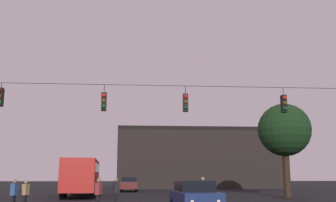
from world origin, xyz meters
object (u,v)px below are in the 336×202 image
Objects in this scene: car_far_left at (129,184)px; pedestrian_near_bus at (116,191)px; tree_left_silhouette at (284,130)px; pedestrian_trailing at (25,193)px; pedestrian_crossing_center at (14,193)px; pedestrian_crossing_right at (203,190)px; pedestrian_crossing_left at (98,193)px; car_near_right at (195,196)px; city_bus at (82,174)px.

pedestrian_near_bus is (-0.25, -21.42, 0.11)m from car_far_left.
pedestrian_trailing is at bearing -150.72° from tree_left_silhouette.
pedestrian_near_bus reaches higher than pedestrian_trailing.
pedestrian_trailing is 0.20× the size of tree_left_silhouette.
pedestrian_crossing_right reaches higher than pedestrian_crossing_center.
pedestrian_crossing_center is 21.66m from tree_left_silhouette.
pedestrian_crossing_left is 0.97× the size of pedestrian_crossing_right.
pedestrian_crossing_center is at bearing -148.54° from tree_left_silhouette.
pedestrian_near_bus is (-4.81, -0.13, -0.03)m from pedestrian_crossing_right.
car_near_right is 4.87m from pedestrian_near_bus.
pedestrian_crossing_right is at bearing 17.16° from pedestrian_crossing_left.
pedestrian_near_bus reaches higher than car_far_left.
pedestrian_crossing_center reaches higher than pedestrian_trailing.
pedestrian_crossing_center is 9.89m from pedestrian_crossing_right.
tree_left_silhouette reaches higher than city_bus.
pedestrian_near_bus is at bearing 8.13° from pedestrian_trailing.
tree_left_silhouette reaches higher than pedestrian_crossing_right.
car_far_left is (3.77, 9.23, -1.07)m from city_bus.
pedestrian_crossing_right reaches higher than pedestrian_crossing_left.
car_far_left is 21.42m from pedestrian_near_bus.
car_far_left is at bearing 102.11° from pedestrian_crossing_right.
city_bus is 14.09m from pedestrian_crossing_left.
city_bus reaches higher than pedestrian_near_bus.
pedestrian_trailing is at bearing 76.44° from pedestrian_crossing_center.
pedestrian_crossing_left is 3.96m from pedestrian_trailing.
tree_left_silhouette reaches higher than pedestrian_crossing_center.
pedestrian_trailing is at bearing 166.36° from pedestrian_crossing_left.
pedestrian_crossing_left is at bearing -78.78° from city_bus.
pedestrian_crossing_right is at bearing 4.81° from pedestrian_trailing.
car_near_right is at bearing -14.67° from pedestrian_trailing.
city_bus is 12.94m from pedestrian_trailing.
pedestrian_crossing_left is 5.86m from pedestrian_crossing_right.
pedestrian_trailing is at bearing -175.19° from pedestrian_crossing_right.
pedestrian_near_bus is at bearing -178.42° from pedestrian_crossing_right.
pedestrian_crossing_center reaches higher than car_far_left.
city_bus is 6.70× the size of pedestrian_crossing_right.
pedestrian_crossing_center is at bearing -169.12° from pedestrian_crossing_right.
car_far_left is (-3.66, 24.32, 0.00)m from car_near_right.
pedestrian_crossing_center is 1.10m from pedestrian_trailing.
pedestrian_crossing_right reaches higher than pedestrian_trailing.
car_near_right is 8.84m from pedestrian_trailing.
pedestrian_crossing_right is at bearing -77.89° from car_far_left.
pedestrian_crossing_right is at bearing 73.38° from car_near_right.
tree_left_silhouette is (17.81, 9.99, 4.53)m from pedestrian_trailing.
car_near_right is 2.75× the size of pedestrian_near_bus.
pedestrian_trailing is 20.92m from tree_left_silhouette.
car_near_right is at bearing -106.62° from pedestrian_crossing_right.
car_near_right is at bearing -15.51° from pedestrian_crossing_left.
pedestrian_trailing is (0.26, 1.07, -0.04)m from pedestrian_crossing_center.
pedestrian_crossing_right is (9.71, 1.87, 0.06)m from pedestrian_crossing_center.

